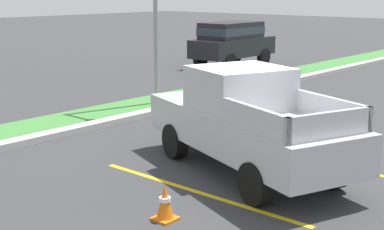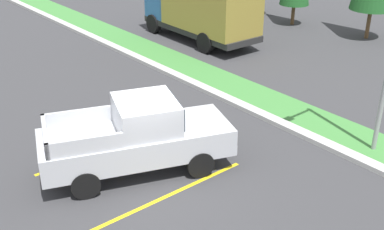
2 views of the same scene
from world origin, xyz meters
TOP-DOWN VIEW (x-y plane):
  - ground_plane at (0.00, 0.00)m, footprint 120.00×120.00m
  - parking_line_near at (-2.07, -0.23)m, footprint 0.12×4.80m
  - parking_line_far at (1.03, -0.23)m, footprint 0.12×4.80m
  - curb_strip at (0.00, 5.00)m, footprint 56.00×0.40m
  - grass_median at (0.00, 6.10)m, footprint 56.00×1.80m
  - pickup_truck_main at (-0.50, -0.18)m, footprint 3.60×5.55m
  - cargo_truck_distant at (-8.86, 9.15)m, footprint 6.84×2.60m
  - traffic_cone at (-3.36, -0.67)m, footprint 0.36×0.36m

SIDE VIEW (x-z plane):
  - ground_plane at x=0.00m, z-range 0.00..0.00m
  - parking_line_near at x=-2.07m, z-range 0.00..0.01m
  - parking_line_far at x=1.03m, z-range 0.00..0.01m
  - grass_median at x=0.00m, z-range 0.00..0.06m
  - curb_strip at x=0.00m, z-range 0.00..0.15m
  - traffic_cone at x=-3.36m, z-range -0.01..0.59m
  - pickup_truck_main at x=-0.50m, z-range -0.01..2.09m
  - cargo_truck_distant at x=-8.86m, z-range 0.15..3.55m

